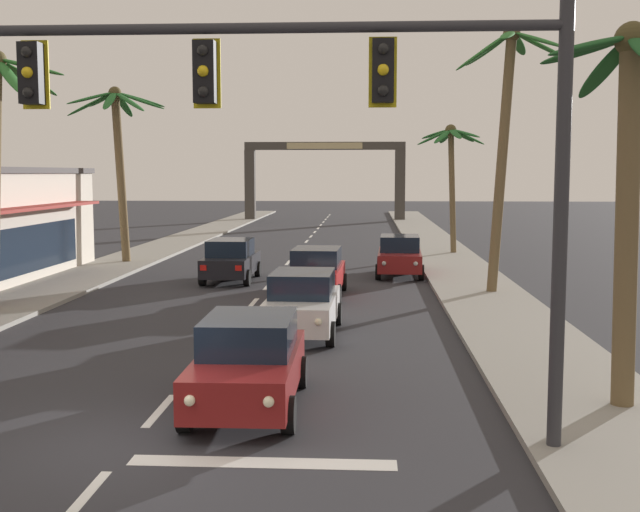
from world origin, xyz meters
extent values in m
plane|color=#2D2D33|center=(0.00, 0.00, 0.00)|extent=(220.00, 220.00, 0.00)
cube|color=gray|center=(7.80, 20.00, 0.07)|extent=(3.20, 110.00, 0.14)
cube|color=gray|center=(-7.80, 20.00, 0.07)|extent=(3.20, 110.00, 0.14)
cube|color=silver|center=(0.00, -2.08, 0.00)|extent=(0.16, 2.00, 0.01)
cube|color=silver|center=(0.00, 1.90, 0.00)|extent=(0.16, 2.00, 0.01)
cube|color=silver|center=(0.00, 5.87, 0.00)|extent=(0.16, 2.00, 0.01)
cube|color=silver|center=(0.00, 9.85, 0.00)|extent=(0.16, 2.00, 0.01)
cube|color=silver|center=(0.00, 13.83, 0.00)|extent=(0.16, 2.00, 0.01)
cube|color=silver|center=(0.00, 17.81, 0.00)|extent=(0.16, 2.00, 0.01)
cube|color=silver|center=(0.00, 21.79, 0.00)|extent=(0.16, 2.00, 0.01)
cube|color=silver|center=(0.00, 25.77, 0.00)|extent=(0.16, 2.00, 0.01)
cube|color=silver|center=(0.00, 29.75, 0.00)|extent=(0.16, 2.00, 0.01)
cube|color=silver|center=(0.00, 33.73, 0.00)|extent=(0.16, 2.00, 0.01)
cube|color=silver|center=(0.00, 37.71, 0.00)|extent=(0.16, 2.00, 0.01)
cube|color=silver|center=(0.00, 41.69, 0.00)|extent=(0.16, 2.00, 0.01)
cube|color=silver|center=(0.00, 45.66, 0.00)|extent=(0.16, 2.00, 0.01)
cube|color=silver|center=(0.00, 49.64, 0.00)|extent=(0.16, 2.00, 0.01)
cube|color=silver|center=(0.00, 53.62, 0.00)|extent=(0.16, 2.00, 0.01)
cube|color=silver|center=(0.00, 57.60, 0.00)|extent=(0.16, 2.00, 0.01)
cube|color=silver|center=(0.00, 61.58, 0.00)|extent=(0.16, 2.00, 0.01)
cube|color=silver|center=(0.00, 65.56, 0.00)|extent=(0.16, 2.00, 0.01)
cube|color=silver|center=(0.00, 69.54, 0.00)|extent=(0.16, 2.00, 0.01)
cube|color=silver|center=(2.20, -0.60, 0.00)|extent=(4.00, 0.44, 0.01)
cylinder|color=#2D2D33|center=(6.62, 0.04, 3.43)|extent=(0.22, 0.22, 6.86)
cylinder|color=#2D2D33|center=(1.29, 0.04, 6.44)|extent=(10.65, 0.16, 0.16)
cube|color=black|center=(3.95, 0.02, 5.80)|extent=(0.32, 0.26, 0.92)
sphere|color=black|center=(3.95, -0.12, 6.10)|extent=(0.17, 0.17, 0.17)
sphere|color=yellow|center=(3.95, -0.12, 5.80)|extent=(0.17, 0.17, 0.17)
sphere|color=black|center=(3.95, -0.12, 5.50)|extent=(0.17, 0.17, 0.17)
cube|color=yellow|center=(3.95, 0.19, 5.80)|extent=(0.42, 0.03, 1.04)
cube|color=black|center=(1.29, 0.02, 5.80)|extent=(0.32, 0.26, 0.92)
sphere|color=black|center=(1.29, -0.12, 6.10)|extent=(0.17, 0.17, 0.17)
sphere|color=yellow|center=(1.29, -0.12, 5.80)|extent=(0.17, 0.17, 0.17)
sphere|color=black|center=(1.29, -0.12, 5.50)|extent=(0.17, 0.17, 0.17)
cube|color=yellow|center=(1.29, 0.19, 5.80)|extent=(0.42, 0.03, 1.04)
cube|color=black|center=(-1.37, 0.02, 5.80)|extent=(0.32, 0.26, 0.92)
sphere|color=black|center=(-1.37, -0.12, 6.10)|extent=(0.17, 0.17, 0.17)
sphere|color=yellow|center=(-1.37, -0.12, 5.80)|extent=(0.17, 0.17, 0.17)
sphere|color=black|center=(-1.37, -0.12, 5.50)|extent=(0.17, 0.17, 0.17)
cube|color=yellow|center=(-1.37, 0.19, 5.80)|extent=(0.42, 0.03, 1.04)
cube|color=maroon|center=(1.59, 2.15, 0.68)|extent=(1.80, 4.31, 0.72)
cube|color=black|center=(1.58, 2.30, 1.36)|extent=(1.62, 2.21, 0.64)
cylinder|color=black|center=(2.46, 0.74, 0.32)|extent=(0.23, 0.64, 0.64)
cylinder|color=black|center=(0.74, 0.73, 0.32)|extent=(0.23, 0.64, 0.64)
cylinder|color=black|center=(2.44, 3.58, 0.32)|extent=(0.23, 0.64, 0.64)
cylinder|color=black|center=(0.71, 3.56, 0.32)|extent=(0.23, 0.64, 0.64)
sphere|color=#F9EFC6|center=(2.22, -0.01, 0.76)|extent=(0.18, 0.18, 0.18)
sphere|color=#F9EFC6|center=(0.98, -0.02, 0.76)|extent=(0.18, 0.18, 0.18)
cube|color=red|center=(2.23, 4.32, 0.78)|extent=(0.24, 0.06, 0.20)
cube|color=red|center=(0.91, 4.31, 0.78)|extent=(0.24, 0.06, 0.20)
cube|color=silver|center=(2.04, 8.80, 0.68)|extent=(1.87, 4.34, 0.72)
cube|color=black|center=(2.04, 8.95, 1.36)|extent=(1.66, 2.24, 0.64)
cylinder|color=black|center=(2.86, 7.36, 0.32)|extent=(0.24, 0.65, 0.64)
cylinder|color=black|center=(1.14, 7.40, 0.32)|extent=(0.24, 0.65, 0.64)
cylinder|color=black|center=(2.93, 10.20, 0.32)|extent=(0.24, 0.65, 0.64)
cylinder|color=black|center=(1.21, 10.24, 0.32)|extent=(0.24, 0.65, 0.64)
sphere|color=#F9EFC6|center=(2.60, 6.62, 0.76)|extent=(0.18, 0.18, 0.18)
sphere|color=#F9EFC6|center=(1.36, 6.65, 0.76)|extent=(0.18, 0.18, 0.18)
cube|color=red|center=(2.75, 10.94, 0.78)|extent=(0.24, 0.07, 0.20)
cube|color=red|center=(1.43, 10.98, 0.78)|extent=(0.24, 0.07, 0.20)
cube|color=red|center=(1.99, 15.45, 0.68)|extent=(1.93, 4.37, 0.72)
cube|color=black|center=(2.00, 15.60, 1.36)|extent=(1.69, 2.26, 0.64)
cylinder|color=black|center=(2.80, 14.00, 0.32)|extent=(0.25, 0.65, 0.64)
cylinder|color=black|center=(1.08, 14.07, 0.32)|extent=(0.25, 0.65, 0.64)
cylinder|color=black|center=(2.91, 16.83, 0.32)|extent=(0.25, 0.65, 0.64)
cylinder|color=black|center=(1.19, 16.90, 0.32)|extent=(0.25, 0.65, 0.64)
sphere|color=#F9EFC6|center=(2.53, 13.26, 0.76)|extent=(0.18, 0.18, 0.18)
sphere|color=#F9EFC6|center=(1.29, 13.31, 0.76)|extent=(0.18, 0.18, 0.18)
cube|color=red|center=(2.74, 17.58, 0.78)|extent=(0.24, 0.07, 0.20)
cube|color=red|center=(1.42, 17.63, 0.78)|extent=(0.24, 0.07, 0.20)
cube|color=black|center=(-1.64, 19.20, 0.68)|extent=(1.80, 4.32, 0.72)
cube|color=black|center=(-1.64, 19.05, 1.36)|extent=(1.62, 2.22, 0.64)
cylinder|color=black|center=(-2.48, 20.63, 0.32)|extent=(0.23, 0.64, 0.64)
cylinder|color=black|center=(-0.76, 20.61, 0.32)|extent=(0.23, 0.64, 0.64)
cylinder|color=black|center=(-2.51, 17.79, 0.32)|extent=(0.23, 0.64, 0.64)
cylinder|color=black|center=(-0.79, 17.78, 0.32)|extent=(0.23, 0.64, 0.64)
sphere|color=#B2B2AD|center=(-2.23, 21.38, 0.76)|extent=(0.18, 0.18, 0.18)
sphere|color=#B2B2AD|center=(-0.99, 21.37, 0.76)|extent=(0.18, 0.18, 0.18)
cube|color=red|center=(-2.32, 17.05, 0.78)|extent=(0.24, 0.06, 0.20)
cube|color=red|center=(-1.00, 17.04, 0.78)|extent=(0.24, 0.06, 0.20)
cube|color=maroon|center=(5.15, 21.23, 0.68)|extent=(1.93, 4.37, 0.72)
cube|color=black|center=(5.15, 21.38, 1.36)|extent=(1.69, 2.26, 0.64)
cylinder|color=black|center=(5.95, 19.77, 0.32)|extent=(0.25, 0.65, 0.64)
cylinder|color=black|center=(4.23, 19.84, 0.32)|extent=(0.25, 0.65, 0.64)
cylinder|color=black|center=(6.07, 22.61, 0.32)|extent=(0.25, 0.65, 0.64)
cylinder|color=black|center=(4.34, 22.68, 0.32)|extent=(0.25, 0.65, 0.64)
sphere|color=#B2B2AD|center=(5.68, 19.03, 0.76)|extent=(0.18, 0.18, 0.18)
sphere|color=#B2B2AD|center=(4.44, 19.08, 0.76)|extent=(0.18, 0.18, 0.18)
cube|color=red|center=(5.89, 23.36, 0.78)|extent=(0.24, 0.07, 0.20)
cube|color=red|center=(4.57, 23.41, 0.78)|extent=(0.24, 0.07, 0.20)
ellipsoid|color=#2D702D|center=(-6.12, 11.15, 7.39)|extent=(2.11, 0.49, 0.64)
ellipsoid|color=#2D702D|center=(-6.54, 11.92, 7.17)|extent=(1.56, 1.76, 1.07)
ellipsoid|color=#2D702D|center=(-7.12, 12.19, 7.28)|extent=(0.46, 2.05, 0.86)
ellipsoid|color=#2D702D|center=(-6.50, 10.60, 7.05)|extent=(1.62, 1.53, 1.30)
cylinder|color=brown|center=(-7.76, 24.75, 3.97)|extent=(0.74, 0.39, 7.95)
ellipsoid|color=#236028|center=(-6.78, 24.75, 7.65)|extent=(2.36, 0.41, 0.92)
ellipsoid|color=#236028|center=(-6.93, 25.37, 7.74)|extent=(2.27, 1.60, 0.73)
ellipsoid|color=#236028|center=(-7.89, 25.87, 7.55)|extent=(0.50, 2.31, 1.12)
ellipsoid|color=#236028|center=(-8.84, 25.53, 7.77)|extent=(2.09, 1.88, 0.68)
ellipsoid|color=#236028|center=(-9.01, 24.54, 7.48)|extent=(2.28, 0.82, 1.24)
ellipsoid|color=#236028|center=(-8.79, 23.94, 7.70)|extent=(2.00, 1.95, 0.82)
ellipsoid|color=#236028|center=(-7.83, 23.63, 7.55)|extent=(0.62, 2.33, 1.11)
ellipsoid|color=#236028|center=(-7.07, 24.05, 7.54)|extent=(2.04, 1.75, 1.13)
sphere|color=#4C4223|center=(-7.94, 24.75, 7.99)|extent=(0.60, 0.60, 0.60)
cylinder|color=brown|center=(8.31, 2.29, 3.27)|extent=(0.49, 0.40, 6.55)
ellipsoid|color=#1E5123|center=(8.01, 2.92, 6.17)|extent=(0.92, 1.49, 1.05)
ellipsoid|color=#1E5123|center=(7.59, 2.72, 6.47)|extent=(1.61, 1.21, 0.48)
ellipsoid|color=#1E5123|center=(7.51, 2.04, 6.45)|extent=(1.68, 0.89, 0.52)
sphere|color=#4C4223|center=(8.27, 2.29, 6.59)|extent=(0.60, 0.60, 0.60)
cylinder|color=brown|center=(8.42, 16.08, 4.50)|extent=(0.85, 0.36, 9.00)
ellipsoid|color=#2D702D|center=(9.65, 15.89, 8.57)|extent=(2.11, 0.78, 1.18)
ellipsoid|color=#2D702D|center=(9.07, 17.11, 8.85)|extent=(1.19, 2.24, 0.62)
ellipsoid|color=#2D702D|center=(7.98, 16.86, 8.64)|extent=(1.70, 1.87, 1.05)
ellipsoid|color=#2D702D|center=(7.73, 16.11, 8.46)|extent=(1.97, 0.47, 1.39)
ellipsoid|color=#2D702D|center=(8.35, 15.03, 8.81)|extent=(1.03, 2.25, 0.70)
ellipsoid|color=#2D702D|center=(9.41, 15.31, 8.70)|extent=(1.80, 1.84, 0.91)
sphere|color=#4C4223|center=(8.66, 16.08, 9.05)|extent=(0.60, 0.60, 0.60)
cylinder|color=brown|center=(8.23, 29.87, 3.23)|extent=(0.56, 0.30, 6.46)
ellipsoid|color=#236028|center=(8.94, 29.67, 6.16)|extent=(1.83, 0.80, 0.93)
ellipsoid|color=#236028|center=(8.77, 30.47, 6.25)|extent=(1.65, 1.53, 0.74)
ellipsoid|color=#236028|center=(7.92, 30.75, 6.23)|extent=(0.75, 1.88, 0.78)
ellipsoid|color=#236028|center=(7.40, 30.47, 6.34)|extent=(1.69, 1.53, 0.56)
ellipsoid|color=#236028|center=(7.24, 29.86, 6.16)|extent=(1.79, 0.42, 0.93)
ellipsoid|color=#236028|center=(7.63, 29.14, 6.17)|extent=(1.31, 1.72, 0.91)
ellipsoid|color=#236028|center=(8.25, 28.97, 6.27)|extent=(0.69, 1.90, 0.70)
ellipsoid|color=#236028|center=(8.76, 29.23, 6.32)|extent=(1.63, 1.60, 0.61)
sphere|color=#4C4223|center=(8.10, 29.87, 6.51)|extent=(0.60, 0.60, 0.60)
cube|color=#423D38|center=(-6.77, 59.68, 3.19)|extent=(0.90, 0.90, 6.37)
cube|color=#423D38|center=(6.77, 59.68, 3.19)|extent=(0.90, 0.90, 6.37)
cube|color=#423D38|center=(0.00, 59.68, 6.72)|extent=(14.45, 0.60, 0.70)
cube|color=tan|center=(0.00, 59.36, 6.72)|extent=(6.77, 0.08, 0.56)
camera|label=1|loc=(3.71, -11.93, 4.29)|focal=44.48mm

